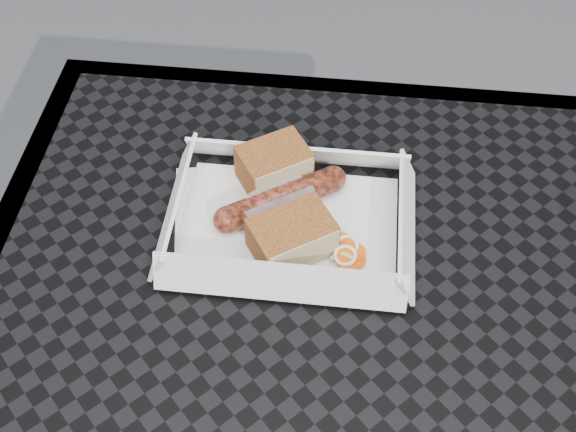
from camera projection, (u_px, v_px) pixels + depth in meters
The scene contains 9 objects.
patio_table at pixel (364, 415), 0.70m from camera, with size 0.80×0.80×0.74m.
food_tray at pixel (289, 226), 0.74m from camera, with size 0.22×0.15×0.00m, color white.
bratwurst at pixel (281, 199), 0.74m from camera, with size 0.13×0.10×0.03m.
bread_near at pixel (274, 165), 0.76m from camera, with size 0.07×0.05×0.04m, color #935424.
bread_far at pixel (292, 236), 0.71m from camera, with size 0.08×0.05×0.04m, color #935424.
veg_garnish at pixel (346, 252), 0.72m from camera, with size 0.03×0.03×0.00m.
napkin at pixel (233, 208), 0.76m from camera, with size 0.12×0.12×0.00m, color white.
condiment_cup_sauce at pixel (268, 215), 0.73m from camera, with size 0.05×0.05×0.03m, color maroon.
condiment_cup_empty at pixel (290, 202), 0.75m from camera, with size 0.05×0.05×0.03m, color silver.
Camera 1 is at (-0.04, -0.29, 1.33)m, focal length 45.00 mm.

